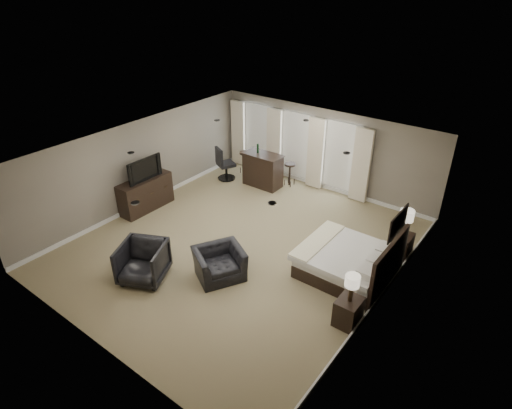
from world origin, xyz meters
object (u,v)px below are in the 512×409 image
Objects in this scene: lamp_far at (405,223)px; armchair_far at (143,261)px; nightstand_near at (348,312)px; dresser at (146,194)px; armchair_near at (219,259)px; desk_chair at (226,163)px; bar_counter at (263,170)px; nightstand_far at (401,245)px; tv at (143,177)px; bed at (343,249)px; lamp_near at (351,288)px; bar_stool_left at (245,162)px; bar_stool_right at (290,174)px.

lamp_far is 6.26m from armchair_far.
dresser is at bearing 174.21° from nightstand_near.
desk_chair is at bearing 68.11° from armchair_near.
nightstand_near is 3.11m from armchair_near.
lamp_far reaches higher than armchair_near.
bar_counter is at bearing 53.68° from armchair_near.
tv is at bearing -162.37° from nightstand_far.
bed is 1.73m from lamp_far.
bar_counter is at bearing 71.33° from armchair_far.
armchair_far is at bearing -134.73° from lamp_far.
bed is 1.95× the size of armchair_far.
nightstand_far is 1.01× the size of lamp_near.
dresser is at bearing 105.65° from desk_chair.
nightstand_far is at bearing 17.63° from dresser.
bar_stool_left is at bearing 150.29° from bed.
dresser is at bearing -172.92° from bed.
tv is at bearing 90.00° from dresser.
lamp_far is (0.00, 0.00, 0.66)m from nightstand_far.
armchair_far is at bearing -131.47° from tv.
desk_chair is at bearing 172.98° from nightstand_far.
tv reaches higher than bar_stool_right.
dresser reaches higher than nightstand_near.
tv is 4.04m from armchair_near.
bar_stool_left is (0.76, 3.75, -0.66)m from tv.
bar_stool_left is 1.78m from bar_stool_right.
nightstand_near is (0.89, -1.45, -0.33)m from bed.
bar_counter reaches higher than armchair_far.
dresser reaches higher than nightstand_far.
bar_stool_right is at bearing 56.86° from dresser.
bed is at bearing -20.26° from armchair_near.
bar_counter reaches higher than nightstand_near.
lamp_near reaches higher than bar_stool_left.
bar_counter is at bearing 141.54° from nightstand_near.
armchair_near is (-3.08, -3.31, -0.48)m from lamp_far.
armchair_far is at bearing -90.06° from bar_stool_right.
lamp_far is 0.90× the size of bar_stool_left.
nightstand_near is at bearing -38.46° from bar_counter.
bed is 1.82× the size of armchair_near.
bar_stool_left is (-6.16, 1.56, -0.57)m from lamp_far.
lamp_far is (0.00, 2.90, 0.66)m from nightstand_near.
armchair_near is at bearing 14.95° from armchair_far.
tv is at bearing 174.21° from nightstand_near.
bar_stool_right is (1.77, 0.13, -0.00)m from bar_stool_left.
tv reaches higher than armchair_far.
armchair_near is 5.24m from desk_chair.
tv reaches higher than armchair_near.
lamp_near is at bearing 0.00° from nightstand_near.
nightstand_far is 0.66m from lamp_far.
nightstand_near is at bearing -6.42° from armchair_far.
bed is at bearing 14.76° from armchair_far.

